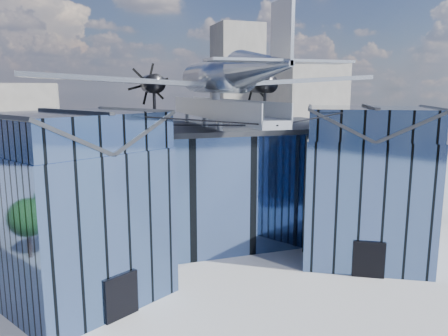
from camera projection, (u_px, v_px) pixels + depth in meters
name	position (u px, v px, depth m)	size (l,w,h in m)	color
ground_plane	(233.00, 268.00, 32.22)	(120.00, 120.00, 0.00)	gray
museum	(209.00, 180.00, 36.65)	(32.88, 24.50, 17.60)	#455F8D
bg_towers	(144.00, 106.00, 77.90)	(77.00, 24.50, 26.00)	slate
tree_side_e	(410.00, 168.00, 50.34)	(5.01, 5.01, 5.94)	black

